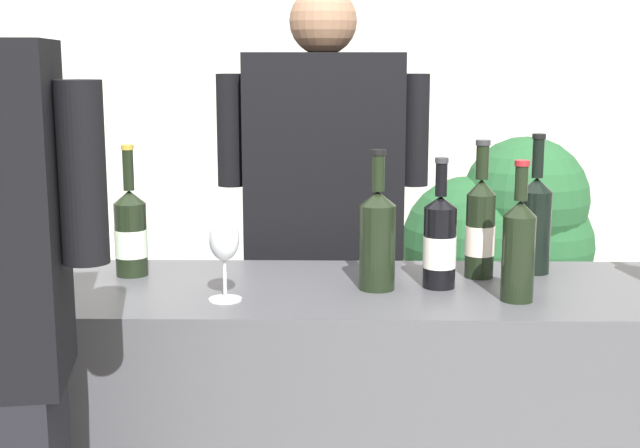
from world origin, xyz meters
The scene contains 11 objects.
wall_back centered at (0.00, 2.60, 1.40)m, with size 8.00×0.10×2.80m, color beige.
wine_bottle_0 centered at (0.61, -0.11, 1.09)m, with size 0.07×0.07×0.31m.
wine_bottle_1 centered at (0.71, 0.15, 1.10)m, with size 0.08×0.08×0.35m.
wine_bottle_2 centered at (-0.49, -0.04, 1.09)m, with size 0.07×0.07×0.32m.
wine_bottle_5 centered at (-0.29, 0.10, 1.08)m, with size 0.08×0.08×0.32m.
wine_bottle_6 centered at (0.31, -0.02, 1.10)m, with size 0.08×0.08×0.33m.
wine_bottle_7 centered at (0.45, 0.00, 1.08)m, with size 0.08×0.08×0.31m.
wine_bottle_8 centered at (0.56, 0.10, 1.10)m, with size 0.07×0.07×0.34m.
wine_glass centered at (-0.03, -0.12, 1.10)m, with size 0.07×0.07×0.19m.
person_server centered at (0.18, 0.53, 0.83)m, with size 0.61×0.25×1.70m.
potted_shrub centered at (0.80, 1.01, 0.85)m, with size 0.67×0.53×1.24m.
Camera 1 is at (0.21, -2.00, 1.51)m, focal length 49.21 mm.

